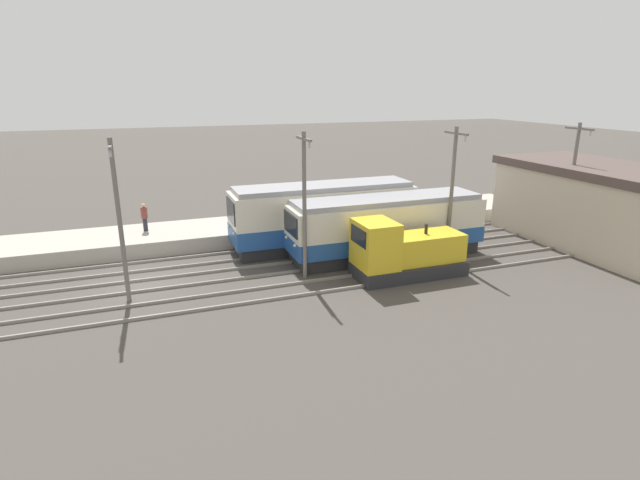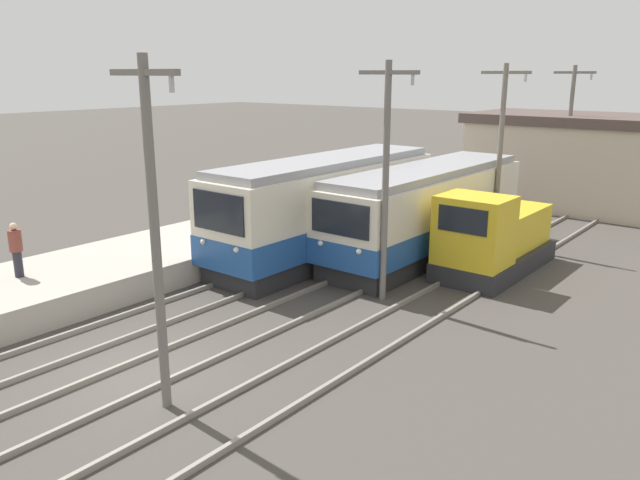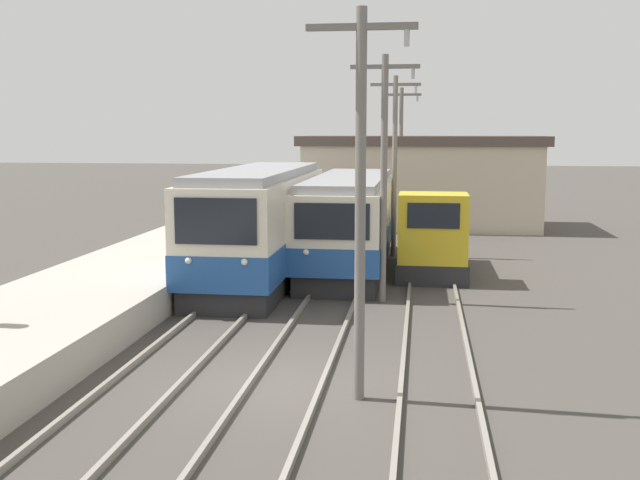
# 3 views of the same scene
# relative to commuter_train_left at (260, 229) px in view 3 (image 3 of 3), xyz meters

# --- Properties ---
(ground_plane) EXTENTS (200.00, 200.00, 0.00)m
(ground_plane) POSITION_rel_commuter_train_left_xyz_m (2.60, -10.36, -1.77)
(ground_plane) COLOR #47423D
(track_left) EXTENTS (1.54, 60.00, 0.14)m
(track_left) POSITION_rel_commuter_train_left_xyz_m (0.00, -10.36, -1.70)
(track_left) COLOR gray
(track_left) RESTS_ON ground
(track_center) EXTENTS (1.54, 60.00, 0.14)m
(track_center) POSITION_rel_commuter_train_left_xyz_m (2.80, -10.36, -1.70)
(track_center) COLOR gray
(track_center) RESTS_ON ground
(track_right) EXTENTS (1.54, 60.00, 0.14)m
(track_right) POSITION_rel_commuter_train_left_xyz_m (5.80, -10.36, -1.70)
(track_right) COLOR gray
(track_right) RESTS_ON ground
(commuter_train_left) EXTENTS (2.84, 10.98, 3.81)m
(commuter_train_left) POSITION_rel_commuter_train_left_xyz_m (0.00, 0.00, 0.00)
(commuter_train_left) COLOR #28282B
(commuter_train_left) RESTS_ON ground
(commuter_train_center) EXTENTS (2.84, 11.19, 3.44)m
(commuter_train_center) POSITION_rel_commuter_train_left_xyz_m (2.80, 2.68, -0.16)
(commuter_train_center) COLOR #28282B
(commuter_train_center) RESTS_ON ground
(shunting_locomotive) EXTENTS (2.40, 5.68, 3.00)m
(shunting_locomotive) POSITION_rel_commuter_train_left_xyz_m (5.80, 2.13, -0.56)
(shunting_locomotive) COLOR #28282B
(shunting_locomotive) RESTS_ON ground
(catenary_mast_near) EXTENTS (2.00, 0.20, 7.23)m
(catenary_mast_near) POSITION_rel_commuter_train_left_xyz_m (4.31, -10.94, 2.17)
(catenary_mast_near) COLOR slate
(catenary_mast_near) RESTS_ON ground
(catenary_mast_mid) EXTENTS (2.00, 0.20, 7.23)m
(catenary_mast_mid) POSITION_rel_commuter_train_left_xyz_m (4.31, -2.60, 2.17)
(catenary_mast_mid) COLOR slate
(catenary_mast_mid) RESTS_ON ground
(catenary_mast_far) EXTENTS (2.00, 0.20, 7.23)m
(catenary_mast_far) POSITION_rel_commuter_train_left_xyz_m (4.31, 5.74, 2.17)
(catenary_mast_far) COLOR slate
(catenary_mast_far) RESTS_ON ground
(catenary_mast_distant) EXTENTS (2.00, 0.20, 7.23)m
(catenary_mast_distant) POSITION_rel_commuter_train_left_xyz_m (4.31, 14.08, 2.17)
(catenary_mast_distant) COLOR slate
(catenary_mast_distant) RESTS_ON ground
(station_building) EXTENTS (12.60, 6.30, 4.81)m
(station_building) POSITION_rel_commuter_train_left_xyz_m (5.34, 15.64, 0.66)
(station_building) COLOR beige
(station_building) RESTS_ON ground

